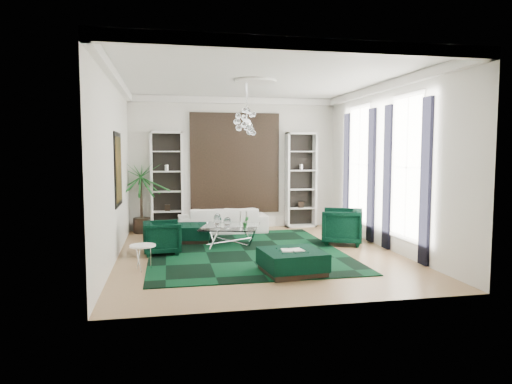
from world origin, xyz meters
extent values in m
cube|color=#A48056|center=(0.00, 0.00, -0.01)|extent=(6.00, 7.00, 0.02)
cube|color=white|center=(0.00, 0.00, 3.81)|extent=(6.00, 7.00, 0.02)
cube|color=silver|center=(0.00, 3.51, 1.90)|extent=(6.00, 0.02, 3.80)
cube|color=silver|center=(0.00, -3.51, 1.90)|extent=(6.00, 0.02, 3.80)
cube|color=silver|center=(-3.01, 0.00, 1.90)|extent=(0.02, 7.00, 3.80)
cube|color=silver|center=(3.01, 0.00, 1.90)|extent=(0.02, 7.00, 3.80)
cylinder|color=white|center=(0.00, 0.30, 3.77)|extent=(0.90, 0.90, 0.05)
cube|color=black|center=(0.00, 3.46, 1.90)|extent=(2.50, 0.06, 2.80)
cube|color=black|center=(-2.97, 0.60, 1.85)|extent=(0.04, 1.30, 1.60)
cube|color=white|center=(2.99, -0.90, 1.90)|extent=(0.03, 1.10, 2.90)
cube|color=black|center=(2.96, -1.68, 1.65)|extent=(0.07, 0.30, 3.25)
cube|color=black|center=(2.96, -0.12, 1.65)|extent=(0.07, 0.30, 3.25)
cube|color=white|center=(2.99, 1.50, 1.90)|extent=(0.03, 1.10, 2.90)
cube|color=black|center=(2.96, 0.72, 1.65)|extent=(0.07, 0.30, 3.25)
cube|color=black|center=(2.96, 2.28, 1.65)|extent=(0.07, 0.30, 3.25)
cube|color=black|center=(-0.26, 0.27, 0.01)|extent=(4.20, 5.00, 0.02)
imported|color=silver|center=(-0.46, 2.75, 0.35)|extent=(2.42, 0.98, 0.70)
imported|color=black|center=(-2.07, 0.37, 0.36)|extent=(0.85, 0.83, 0.72)
imported|color=black|center=(2.19, 0.65, 0.43)|extent=(1.24, 1.22, 0.86)
cube|color=black|center=(-1.39, 1.65, 0.21)|extent=(1.06, 1.06, 0.42)
cube|color=black|center=(0.28, -1.73, 0.21)|extent=(1.17, 1.17, 0.43)
cube|color=white|center=(0.28, -1.73, 0.44)|extent=(0.41, 0.27, 0.03)
cylinder|color=white|center=(-2.42, -0.97, 0.23)|extent=(0.49, 0.49, 0.47)
imported|color=#195E21|center=(-0.14, 0.80, 0.58)|extent=(0.15, 0.12, 0.26)
camera|label=1|loc=(-1.94, -9.66, 2.22)|focal=32.00mm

